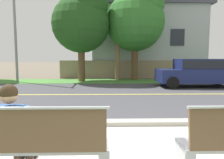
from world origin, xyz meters
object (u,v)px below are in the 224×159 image
shade_tree_centre (137,17)px  bench_left (36,146)px  car_navy_near (197,71)px  shade_tree_left (83,19)px  seated_person_blue (14,126)px  streetlamp (16,15)px

shade_tree_centre → bench_left: bearing=-103.7°
car_navy_near → shade_tree_centre: (-2.84, 3.65, 3.59)m
shade_tree_left → seated_person_blue: bearing=-88.1°
bench_left → seated_person_blue: (-0.35, 0.17, 0.22)m
shade_tree_left → streetlamp: bearing=-177.6°
bench_left → shade_tree_left: shade_tree_left is taller
streetlamp → shade_tree_left: size_ratio=1.22×
bench_left → shade_tree_centre: 13.38m
seated_person_blue → bench_left: bearing=-26.2°
car_navy_near → bench_left: bearing=-123.8°
streetlamp → shade_tree_centre: bearing=6.6°
streetlamp → shade_tree_left: bearing=2.4°
streetlamp → shade_tree_centre: 8.13m
bench_left → shade_tree_left: (-0.73, 11.65, 3.69)m
seated_person_blue → car_navy_near: bearing=54.1°
streetlamp → seated_person_blue: bearing=-67.4°
bench_left → shade_tree_left: 12.25m
seated_person_blue → shade_tree_centre: 13.24m
bench_left → seated_person_blue: 0.45m
car_navy_near → shade_tree_left: size_ratio=0.67×
seated_person_blue → shade_tree_centre: shade_tree_centre is taller
seated_person_blue → streetlamp: 12.80m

